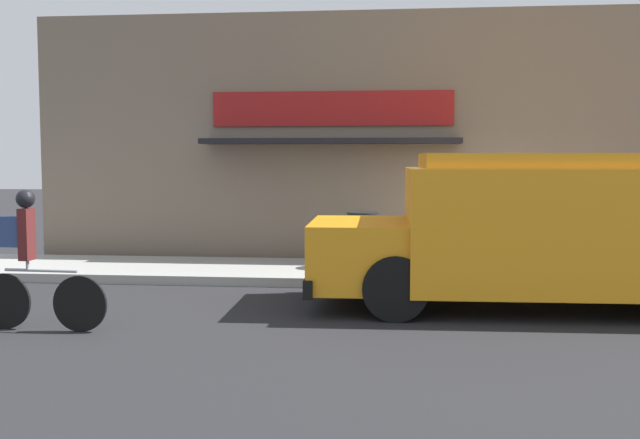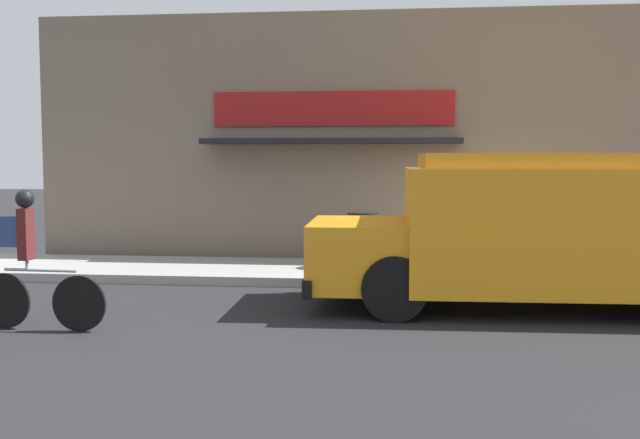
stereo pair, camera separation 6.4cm
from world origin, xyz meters
name	(u,v)px [view 1 (the left image)]	position (x,y,z in m)	size (l,w,h in m)	color
ground_plane	(492,291)	(0.00, 0.00, 0.00)	(70.00, 70.00, 0.00)	#232326
sidewalk	(484,275)	(0.00, 1.18, 0.08)	(28.00, 2.36, 0.15)	#999993
storefront	(472,139)	(-0.09, 2.68, 2.40)	(16.97, 0.93, 4.78)	#756656
school_bus	(555,228)	(0.65, -1.27, 1.10)	(6.04, 2.66, 2.10)	orange
cyclist	(31,262)	(-5.75, -3.20, 0.82)	(1.63, 0.22, 1.67)	black
trash_bin	(363,240)	(-2.05, 1.30, 0.63)	(0.56, 0.56, 0.96)	#2D5138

